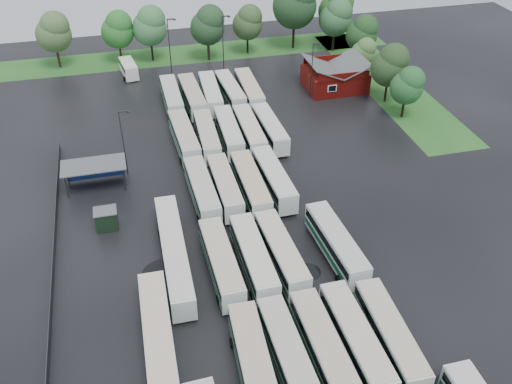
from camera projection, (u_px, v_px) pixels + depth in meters
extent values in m
plane|color=black|center=(265.00, 275.00, 61.65)|extent=(160.00, 160.00, 0.00)
cube|color=maroon|center=(335.00, 79.00, 99.35)|extent=(10.00, 8.00, 3.40)
cube|color=#4C4F51|center=(322.00, 66.00, 97.35)|extent=(5.07, 8.60, 2.19)
cube|color=#4C4F51|center=(349.00, 64.00, 98.35)|extent=(5.07, 8.60, 2.19)
cube|color=maroon|center=(344.00, 76.00, 94.92)|extent=(9.00, 0.20, 1.20)
cube|color=silver|center=(332.00, 88.00, 95.57)|extent=(1.60, 0.12, 1.20)
cylinder|color=#2D2D30|center=(67.00, 187.00, 72.31)|extent=(0.16, 0.16, 3.40)
cylinder|color=#2D2D30|center=(124.00, 180.00, 73.76)|extent=(0.16, 0.16, 3.40)
cylinder|color=#2D2D30|center=(67.00, 174.00, 74.85)|extent=(0.16, 0.16, 3.40)
cylinder|color=#2D2D30|center=(123.00, 167.00, 76.29)|extent=(0.16, 0.16, 3.40)
cube|color=#4C4F51|center=(93.00, 165.00, 73.26)|extent=(8.20, 4.20, 0.15)
cube|color=navy|center=(95.00, 170.00, 75.86)|extent=(7.60, 0.08, 2.60)
cube|color=black|center=(106.00, 220.00, 67.64)|extent=(2.50, 2.00, 2.50)
cube|color=#4C4F51|center=(105.00, 211.00, 66.89)|extent=(2.70, 2.20, 0.12)
cube|color=#275F1F|center=(191.00, 54.00, 113.32)|extent=(80.00, 10.00, 0.01)
cube|color=#275F1F|center=(386.00, 82.00, 102.34)|extent=(10.00, 50.00, 0.01)
cube|color=#2D2D30|center=(54.00, 257.00, 63.17)|extent=(0.10, 50.00, 1.20)
cube|color=silver|center=(254.00, 365.00, 49.77)|extent=(3.17, 12.51, 2.84)
cube|color=black|center=(254.00, 361.00, 49.45)|extent=(3.21, 12.02, 0.91)
cube|color=#0F4925|center=(254.00, 370.00, 50.14)|extent=(3.21, 12.27, 0.63)
cube|color=tan|center=(254.00, 354.00, 48.92)|extent=(3.05, 12.14, 0.12)
cylinder|color=black|center=(244.00, 341.00, 53.74)|extent=(2.64, 0.99, 0.99)
cube|color=silver|center=(288.00, 354.00, 50.79)|extent=(2.73, 12.01, 2.74)
cube|color=black|center=(288.00, 350.00, 50.47)|extent=(2.78, 11.53, 0.88)
cube|color=#035524|center=(288.00, 359.00, 51.14)|extent=(2.77, 11.77, 0.60)
cube|color=#B4A89A|center=(289.00, 344.00, 49.97)|extent=(2.62, 11.65, 0.12)
cylinder|color=black|center=(276.00, 332.00, 54.61)|extent=(2.54, 0.96, 0.96)
cube|color=silver|center=(324.00, 349.00, 51.20)|extent=(2.74, 12.43, 2.84)
cube|color=black|center=(324.00, 345.00, 50.87)|extent=(2.80, 11.94, 0.91)
cube|color=#0A4B22|center=(323.00, 354.00, 51.56)|extent=(2.79, 12.19, 0.63)
cube|color=tan|center=(325.00, 338.00, 50.35)|extent=(2.63, 12.06, 0.12)
cylinder|color=black|center=(309.00, 327.00, 55.16)|extent=(2.64, 0.99, 0.99)
cube|color=silver|center=(356.00, 339.00, 52.09)|extent=(2.73, 12.42, 2.84)
cube|color=black|center=(356.00, 335.00, 51.77)|extent=(2.78, 11.92, 0.91)
cube|color=#045127|center=(355.00, 344.00, 52.45)|extent=(2.78, 12.17, 0.62)
cube|color=#C0B3A0|center=(357.00, 329.00, 51.24)|extent=(2.62, 12.05, 0.12)
cylinder|color=black|center=(339.00, 318.00, 56.05)|extent=(2.63, 0.99, 0.99)
cube|color=silver|center=(390.00, 335.00, 52.57)|extent=(2.85, 12.13, 2.76)
cube|color=black|center=(391.00, 331.00, 52.25)|extent=(2.90, 11.65, 0.88)
cube|color=#0F4923|center=(389.00, 339.00, 52.92)|extent=(2.89, 11.89, 0.61)
cube|color=#BAAE95|center=(392.00, 325.00, 51.74)|extent=(2.74, 11.76, 0.12)
cylinder|color=black|center=(407.00, 379.00, 50.32)|extent=(2.56, 0.97, 0.97)
cylinder|color=black|center=(371.00, 315.00, 56.42)|extent=(2.56, 0.97, 0.97)
cube|color=silver|center=(221.00, 263.00, 60.60)|extent=(2.78, 12.24, 2.79)
cube|color=black|center=(221.00, 259.00, 60.28)|extent=(2.83, 11.75, 0.89)
cube|color=#065425|center=(222.00, 267.00, 60.96)|extent=(2.82, 12.00, 0.61)
cube|color=#BEAF92|center=(221.00, 252.00, 59.77)|extent=(2.67, 11.87, 0.12)
cylinder|color=black|center=(229.00, 298.00, 58.32)|extent=(2.59, 0.98, 0.98)
cylinder|color=black|center=(215.00, 249.00, 64.50)|extent=(2.59, 0.98, 0.98)
cube|color=silver|center=(254.00, 258.00, 61.18)|extent=(2.68, 12.30, 2.81)
cube|color=black|center=(254.00, 254.00, 60.86)|extent=(2.73, 11.81, 0.90)
cube|color=#0D4824|center=(254.00, 262.00, 61.54)|extent=(2.73, 12.06, 0.62)
cube|color=beige|center=(254.00, 248.00, 60.34)|extent=(2.57, 11.93, 0.12)
cylinder|color=black|center=(263.00, 293.00, 58.89)|extent=(2.61, 0.98, 0.98)
cylinder|color=black|center=(245.00, 245.00, 65.11)|extent=(2.61, 0.98, 0.98)
cube|color=silver|center=(281.00, 253.00, 61.90)|extent=(3.06, 12.20, 2.77)
cube|color=black|center=(281.00, 249.00, 61.58)|extent=(3.10, 11.72, 0.89)
cube|color=#0F4726|center=(281.00, 257.00, 62.26)|extent=(3.10, 11.96, 0.61)
cube|color=beige|center=(281.00, 243.00, 61.07)|extent=(2.94, 11.83, 0.12)
cylinder|color=black|center=(291.00, 287.00, 59.64)|extent=(2.57, 0.97, 0.97)
cylinder|color=black|center=(271.00, 240.00, 65.77)|extent=(2.57, 0.97, 0.97)
cube|color=silver|center=(336.00, 244.00, 63.07)|extent=(3.20, 12.41, 2.82)
cube|color=black|center=(337.00, 240.00, 62.74)|extent=(3.23, 11.92, 0.90)
cube|color=#0B5327|center=(336.00, 248.00, 63.43)|extent=(3.23, 12.16, 0.62)
cube|color=#B6B1A8|center=(337.00, 234.00, 62.22)|extent=(3.07, 12.03, 0.12)
cylinder|color=black|center=(348.00, 277.00, 60.77)|extent=(2.61, 0.98, 0.98)
cylinder|color=black|center=(323.00, 232.00, 66.99)|extent=(2.61, 0.98, 0.98)
cube|color=silver|center=(202.00, 190.00, 71.54)|extent=(2.80, 12.23, 2.79)
cube|color=black|center=(202.00, 187.00, 71.21)|extent=(2.85, 11.75, 0.89)
cube|color=#0B4926|center=(202.00, 194.00, 71.89)|extent=(2.85, 11.99, 0.61)
cube|color=#B4AD9D|center=(201.00, 181.00, 70.70)|extent=(2.69, 11.87, 0.12)
cylinder|color=black|center=(208.00, 217.00, 69.26)|extent=(2.59, 0.97, 0.97)
cylinder|color=black|center=(198.00, 182.00, 75.43)|extent=(2.59, 0.97, 0.97)
cube|color=silver|center=(225.00, 187.00, 72.24)|extent=(2.51, 11.95, 2.74)
cube|color=black|center=(225.00, 183.00, 71.92)|extent=(2.57, 11.47, 0.88)
cube|color=#12542E|center=(225.00, 191.00, 72.59)|extent=(2.56, 11.71, 0.60)
cube|color=#BDAC97|center=(225.00, 177.00, 71.42)|extent=(2.41, 11.59, 0.12)
cylinder|color=black|center=(232.00, 213.00, 70.01)|extent=(2.54, 0.96, 0.96)
cylinder|color=black|center=(219.00, 179.00, 76.05)|extent=(2.54, 0.96, 0.96)
cube|color=silver|center=(251.00, 185.00, 72.48)|extent=(2.60, 12.41, 2.84)
cube|color=black|center=(250.00, 181.00, 72.15)|extent=(2.66, 11.91, 0.91)
cube|color=#0B4F22|center=(251.00, 189.00, 72.84)|extent=(2.65, 12.16, 0.63)
cube|color=tan|center=(250.00, 175.00, 71.63)|extent=(2.49, 12.04, 0.12)
cylinder|color=black|center=(258.00, 212.00, 70.16)|extent=(2.64, 0.99, 0.99)
cylinder|color=black|center=(244.00, 177.00, 76.44)|extent=(2.64, 0.99, 0.99)
cube|color=silver|center=(274.00, 179.00, 73.59)|extent=(2.94, 12.37, 2.82)
cube|color=black|center=(274.00, 175.00, 73.26)|extent=(2.99, 11.88, 0.90)
cube|color=#0E4826|center=(274.00, 183.00, 73.94)|extent=(2.98, 12.12, 0.62)
cube|color=beige|center=(274.00, 169.00, 72.74)|extent=(2.83, 11.99, 0.12)
cylinder|color=black|center=(282.00, 205.00, 71.29)|extent=(2.61, 0.98, 0.98)
cylinder|color=black|center=(266.00, 172.00, 77.51)|extent=(2.61, 0.98, 0.98)
cube|color=silver|center=(184.00, 137.00, 82.36)|extent=(3.05, 12.48, 2.84)
cube|color=black|center=(184.00, 134.00, 82.03)|extent=(3.09, 11.99, 0.91)
cube|color=#085624|center=(185.00, 141.00, 82.72)|extent=(3.09, 12.24, 0.62)
cube|color=#B4A894|center=(184.00, 128.00, 81.51)|extent=(2.93, 12.11, 0.12)
cylinder|color=black|center=(189.00, 160.00, 80.04)|extent=(2.63, 0.99, 0.99)
cylinder|color=black|center=(181.00, 133.00, 86.32)|extent=(2.63, 0.99, 0.99)
cube|color=silver|center=(207.00, 136.00, 82.69)|extent=(2.94, 12.10, 2.75)
cube|color=black|center=(207.00, 133.00, 82.37)|extent=(2.99, 11.62, 0.88)
cube|color=#0F4827|center=(207.00, 140.00, 83.04)|extent=(2.98, 11.86, 0.61)
cube|color=#B7AA95|center=(207.00, 128.00, 81.86)|extent=(2.83, 11.73, 0.12)
cylinder|color=black|center=(212.00, 158.00, 80.44)|extent=(2.55, 0.96, 0.96)
cylinder|color=black|center=(203.00, 132.00, 86.52)|extent=(2.55, 0.96, 0.96)
cube|color=silver|center=(229.00, 132.00, 83.65)|extent=(2.90, 12.21, 2.78)
cube|color=black|center=(229.00, 129.00, 83.33)|extent=(2.95, 11.72, 0.89)
cube|color=#055621|center=(229.00, 136.00, 84.00)|extent=(2.95, 11.96, 0.61)
cube|color=beige|center=(229.00, 124.00, 82.82)|extent=(2.79, 11.84, 0.12)
cylinder|color=black|center=(235.00, 154.00, 81.38)|extent=(2.58, 0.97, 0.97)
cylinder|color=black|center=(224.00, 128.00, 87.52)|extent=(2.58, 0.97, 0.97)
cube|color=silver|center=(249.00, 131.00, 83.89)|extent=(2.67, 12.24, 2.80)
cube|color=black|center=(249.00, 128.00, 83.57)|extent=(2.72, 11.76, 0.90)
cube|color=#064C21|center=(249.00, 135.00, 84.25)|extent=(2.72, 12.00, 0.62)
cube|color=beige|center=(249.00, 122.00, 83.05)|extent=(2.56, 11.88, 0.12)
cylinder|color=black|center=(256.00, 153.00, 81.61)|extent=(2.60, 0.98, 0.98)
cylinder|color=black|center=(243.00, 127.00, 87.80)|extent=(2.60, 0.98, 0.98)
cube|color=silver|center=(270.00, 129.00, 84.57)|extent=(2.75, 11.94, 2.73)
cube|color=black|center=(270.00, 126.00, 84.26)|extent=(2.80, 11.47, 0.87)
cube|color=#104725|center=(270.00, 132.00, 84.92)|extent=(2.79, 11.71, 0.60)
cube|color=beige|center=(270.00, 120.00, 83.76)|extent=(2.64, 11.59, 0.12)
cylinder|color=black|center=(277.00, 150.00, 82.35)|extent=(2.53, 0.95, 0.95)
cylinder|color=black|center=(263.00, 125.00, 88.37)|extent=(2.53, 0.95, 0.95)
cube|color=silver|center=(172.00, 97.00, 93.19)|extent=(2.54, 12.05, 2.76)
cube|color=black|center=(171.00, 94.00, 92.87)|extent=(2.60, 11.57, 0.88)
cube|color=#0A5926|center=(172.00, 101.00, 93.54)|extent=(2.59, 11.81, 0.61)
cube|color=#B9B4AC|center=(171.00, 89.00, 92.36)|extent=(2.44, 11.69, 0.12)
cylinder|color=black|center=(176.00, 115.00, 90.93)|extent=(2.56, 0.96, 0.96)
cylinder|color=black|center=(170.00, 95.00, 97.03)|extent=(2.56, 0.96, 0.96)
cube|color=silver|center=(192.00, 96.00, 93.30)|extent=(2.93, 12.49, 2.85)
cube|color=black|center=(192.00, 93.00, 92.97)|extent=(2.98, 11.99, 0.91)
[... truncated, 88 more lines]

